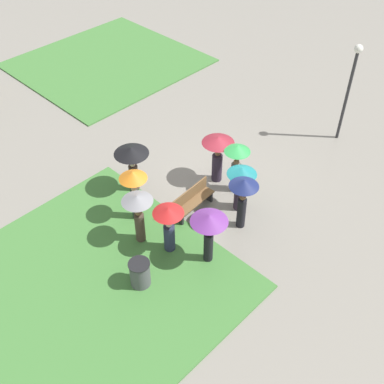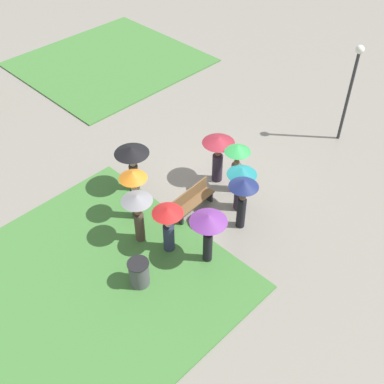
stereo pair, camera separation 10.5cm
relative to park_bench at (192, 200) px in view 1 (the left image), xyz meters
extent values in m
plane|color=gray|center=(1.48, 0.16, -0.47)|extent=(90.00, 90.00, 0.00)
cube|color=#427A38|center=(-4.77, -0.09, -0.44)|extent=(8.40, 7.90, 0.06)
cube|color=#427A38|center=(4.68, 10.50, -0.44)|extent=(8.24, 7.77, 0.06)
cube|color=brown|center=(0.00, -0.07, -0.04)|extent=(1.75, 0.53, 0.05)
cube|color=brown|center=(-0.01, 0.11, 0.21)|extent=(1.73, 0.16, 0.45)
cube|color=#232326|center=(-0.76, -0.12, -0.27)|extent=(0.11, 0.38, 0.40)
cube|color=#232326|center=(0.77, -0.02, -0.27)|extent=(0.11, 0.38, 0.40)
cylinder|color=#2D2D30|center=(7.17, -1.28, 1.37)|extent=(0.12, 0.12, 3.68)
sphere|color=white|center=(7.17, -1.28, 3.38)|extent=(0.32, 0.32, 0.32)
cylinder|color=#4C4C51|center=(-3.28, -1.09, -0.02)|extent=(0.59, 0.59, 0.91)
cylinder|color=black|center=(-3.28, -1.09, 0.45)|extent=(0.64, 0.64, 0.03)
cylinder|color=#47382D|center=(-0.67, 2.20, 0.07)|extent=(0.42, 0.42, 1.08)
sphere|color=beige|center=(-0.67, 2.20, 0.72)|extent=(0.20, 0.20, 0.20)
cylinder|color=#4C4C4F|center=(-0.67, 2.20, 0.99)|extent=(0.02, 0.02, 0.35)
cone|color=black|center=(-0.67, 2.20, 1.29)|extent=(1.20, 1.20, 0.24)
cylinder|color=#47382D|center=(-2.13, 0.21, 0.11)|extent=(0.34, 0.34, 1.15)
sphere|color=brown|center=(-2.13, 0.21, 0.79)|extent=(0.22, 0.22, 0.22)
cylinder|color=#4C4C4F|center=(-2.13, 0.21, 1.08)|extent=(0.02, 0.02, 0.35)
cone|color=gray|center=(-2.13, 0.21, 1.36)|extent=(0.97, 0.97, 0.21)
cylinder|color=#1E3328|center=(-1.55, 1.07, 0.13)|extent=(0.37, 0.37, 1.19)
sphere|color=tan|center=(-1.55, 1.07, 0.82)|extent=(0.20, 0.20, 0.20)
cylinder|color=#4C4C4F|center=(-1.55, 1.07, 1.10)|extent=(0.02, 0.02, 0.35)
cone|color=orange|center=(-1.55, 1.07, 1.41)|extent=(0.91, 0.91, 0.27)
cylinder|color=#2D2333|center=(1.22, -1.06, 0.01)|extent=(0.49, 0.49, 0.95)
sphere|color=#997051|center=(1.22, -1.06, 0.58)|extent=(0.20, 0.20, 0.20)
cylinder|color=#4C4C4F|center=(1.22, -1.06, 0.86)|extent=(0.02, 0.02, 0.35)
cone|color=#197075|center=(1.22, -1.06, 1.16)|extent=(0.99, 0.99, 0.25)
cylinder|color=slate|center=(1.83, -0.34, 0.10)|extent=(0.48, 0.48, 1.14)
sphere|color=brown|center=(1.83, -0.34, 0.78)|extent=(0.21, 0.21, 0.21)
cylinder|color=#4C4C4F|center=(1.83, -0.34, 1.06)|extent=(0.02, 0.02, 0.35)
cone|color=#237A38|center=(1.83, -0.34, 1.35)|extent=(0.90, 0.90, 0.25)
cylinder|color=#2D2333|center=(1.80, 0.49, 0.08)|extent=(0.51, 0.51, 1.10)
sphere|color=brown|center=(1.80, 0.49, 0.74)|extent=(0.21, 0.21, 0.21)
cylinder|color=#4C4C4F|center=(1.80, 0.49, 1.02)|extent=(0.02, 0.02, 0.35)
cone|color=maroon|center=(1.80, 0.49, 1.30)|extent=(1.14, 1.14, 0.23)
cylinder|color=black|center=(0.60, -1.64, 0.12)|extent=(0.34, 0.34, 1.17)
sphere|color=brown|center=(0.60, -1.64, 0.81)|extent=(0.21, 0.21, 0.21)
cylinder|color=#4C4C4F|center=(0.60, -1.64, 1.09)|extent=(0.02, 0.02, 0.35)
cone|color=navy|center=(0.60, -1.64, 1.39)|extent=(0.95, 0.95, 0.25)
cylinder|color=#282D47|center=(-1.75, -0.73, 0.05)|extent=(0.47, 0.47, 1.04)
sphere|color=beige|center=(-1.75, -0.73, 0.67)|extent=(0.21, 0.21, 0.21)
cylinder|color=#4C4C4F|center=(-1.75, -0.73, 0.95)|extent=(0.02, 0.02, 0.35)
cone|color=red|center=(-1.75, -0.73, 1.22)|extent=(0.95, 0.95, 0.19)
cylinder|color=black|center=(-1.23, -1.88, 0.10)|extent=(0.36, 0.36, 1.14)
sphere|color=brown|center=(-1.23, -1.88, 0.78)|extent=(0.20, 0.20, 0.20)
cylinder|color=#4C4C4F|center=(-1.23, -1.88, 1.05)|extent=(0.02, 0.02, 0.35)
cone|color=#703389|center=(-1.23, -1.88, 1.35)|extent=(1.11, 1.11, 0.24)
camera|label=1|loc=(-8.46, -8.21, 11.06)|focal=45.00mm
camera|label=2|loc=(-8.39, -8.29, 11.06)|focal=45.00mm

